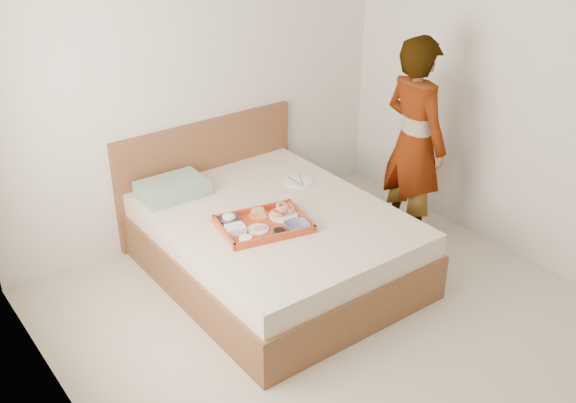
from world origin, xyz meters
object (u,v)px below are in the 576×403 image
(bed, at_px, (275,244))
(person, at_px, (414,143))
(tray, at_px, (264,224))
(dinner_plate, at_px, (298,181))

(bed, distance_m, person, 1.37)
(tray, bearing_deg, bed, 46.93)
(bed, bearing_deg, tray, -145.20)
(bed, height_order, person, person)
(dinner_plate, height_order, person, person)
(bed, distance_m, tray, 0.37)
(tray, distance_m, dinner_plate, 0.78)
(bed, relative_size, dinner_plate, 8.19)
(tray, distance_m, person, 1.44)
(person, bearing_deg, dinner_plate, 60.06)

